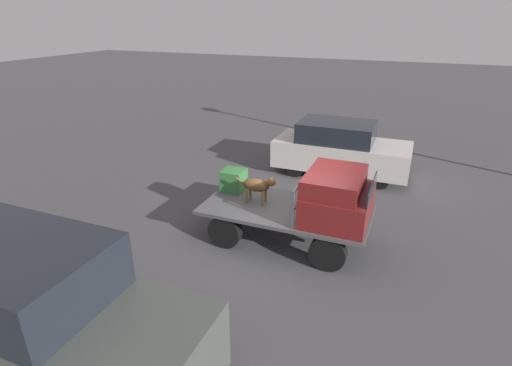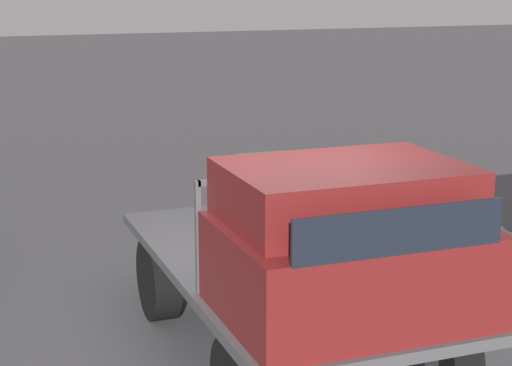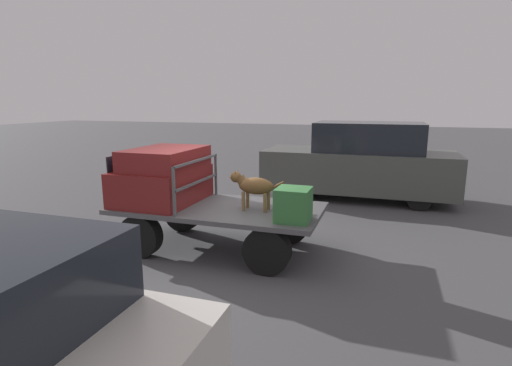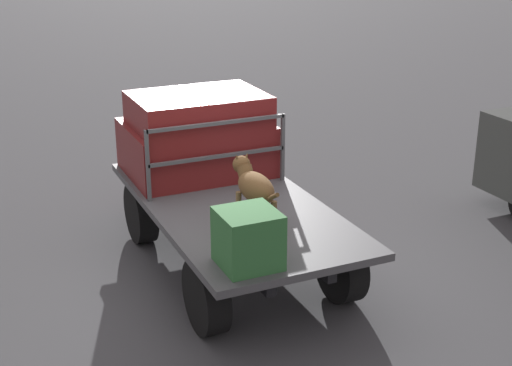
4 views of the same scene
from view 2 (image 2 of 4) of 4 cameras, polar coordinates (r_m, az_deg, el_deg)
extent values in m
plane|color=#474749|center=(7.14, 1.82, -11.42)|extent=(80.00, 80.00, 0.00)
cylinder|color=black|center=(6.38, 12.20, -11.19)|extent=(0.75, 0.24, 0.75)
cylinder|color=black|center=(8.24, 3.64, -5.11)|extent=(0.75, 0.24, 0.75)
cylinder|color=black|center=(7.78, -6.51, -6.33)|extent=(0.75, 0.24, 0.75)
cube|color=black|center=(7.01, 4.28, -6.26)|extent=(3.39, 0.10, 0.18)
cube|color=black|center=(6.78, -0.63, -6.92)|extent=(3.39, 0.10, 0.18)
cube|color=#4C4C4F|center=(6.84, 1.87, -5.57)|extent=(3.68, 1.81, 0.08)
cube|color=maroon|center=(5.76, 6.22, -5.71)|extent=(1.31, 1.69, 0.62)
cube|color=maroon|center=(5.70, 5.91, -0.64)|extent=(1.12, 1.56, 0.38)
cube|color=black|center=(5.08, 9.62, -3.20)|extent=(0.02, 1.39, 0.29)
cube|color=#4C4C4F|center=(6.72, 9.78, -2.11)|extent=(0.04, 0.04, 0.82)
cube|color=#4C4C4F|center=(6.07, -3.86, -3.62)|extent=(0.04, 0.04, 0.82)
cube|color=#4C4C4F|center=(6.25, 3.36, 0.59)|extent=(0.04, 1.65, 0.04)
cube|color=#4C4C4F|center=(6.35, 3.31, -2.85)|extent=(0.04, 1.65, 0.04)
cylinder|color=brown|center=(7.30, 1.34, -2.63)|extent=(0.06, 0.06, 0.33)
cylinder|color=brown|center=(7.23, -0.28, -2.81)|extent=(0.06, 0.06, 0.33)
cylinder|color=brown|center=(7.65, 0.26, -1.88)|extent=(0.06, 0.06, 0.33)
cylinder|color=brown|center=(7.58, -1.29, -2.03)|extent=(0.06, 0.06, 0.33)
ellipsoid|color=brown|center=(7.37, 0.00, -0.39)|extent=(0.62, 0.29, 0.29)
sphere|color=brown|center=(7.23, 0.48, -1.09)|extent=(0.13, 0.13, 0.13)
cylinder|color=brown|center=(7.11, 0.75, -0.24)|extent=(0.21, 0.16, 0.20)
sphere|color=brown|center=(7.01, 1.05, -0.01)|extent=(0.19, 0.19, 0.19)
cone|color=brown|center=(6.94, 1.30, -0.27)|extent=(0.10, 0.10, 0.10)
cone|color=brown|center=(7.01, 1.42, 0.68)|extent=(0.06, 0.08, 0.10)
cone|color=brown|center=(6.98, 0.63, 0.61)|extent=(0.06, 0.08, 0.10)
cylinder|color=brown|center=(7.70, -0.96, 0.45)|extent=(0.26, 0.04, 0.18)
cube|color=#337038|center=(8.24, 0.89, -0.04)|extent=(0.52, 0.52, 0.52)
camera|label=1|loc=(6.48, -79.52, 18.70)|focal=28.00mm
camera|label=3|loc=(12.47, 25.06, 10.69)|focal=28.00mm
camera|label=4|loc=(13.85, 1.92, 16.76)|focal=50.00mm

